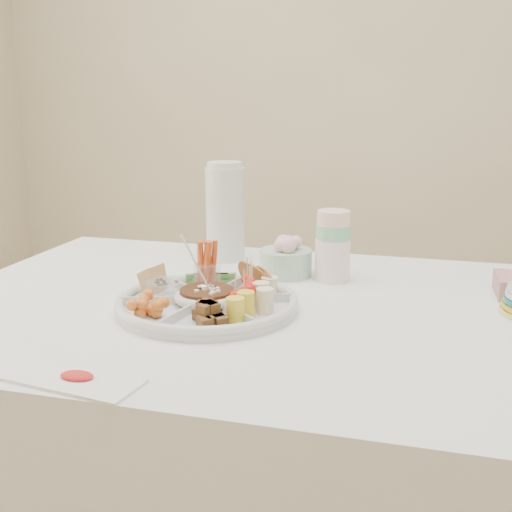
# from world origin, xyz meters

# --- Properties ---
(wall_back) EXTENTS (4.00, 0.02, 2.70)m
(wall_back) POSITION_xyz_m (0.00, 2.00, 1.35)
(wall_back) COLOR beige
(wall_back) RESTS_ON ground
(dining_table) EXTENTS (1.52, 1.02, 0.76)m
(dining_table) POSITION_xyz_m (0.00, 0.00, 0.38)
(dining_table) COLOR white
(dining_table) RESTS_ON floor
(party_tray) EXTENTS (0.49, 0.49, 0.04)m
(party_tray) POSITION_xyz_m (-0.13, -0.07, 0.78)
(party_tray) COLOR silver
(party_tray) RESTS_ON dining_table
(bean_dip) EXTENTS (0.15, 0.15, 0.04)m
(bean_dip) POSITION_xyz_m (-0.13, -0.07, 0.79)
(bean_dip) COLOR #3A1E11
(bean_dip) RESTS_ON party_tray
(tortillas) EXTENTS (0.13, 0.13, 0.06)m
(tortillas) POSITION_xyz_m (-0.04, 0.03, 0.80)
(tortillas) COLOR #945F2F
(tortillas) RESTS_ON party_tray
(carrot_cucumber) EXTENTS (0.16, 0.16, 0.11)m
(carrot_cucumber) POSITION_xyz_m (-0.17, 0.06, 0.82)
(carrot_cucumber) COLOR #D95521
(carrot_cucumber) RESTS_ON party_tray
(pita_raisins) EXTENTS (0.16, 0.16, 0.07)m
(pita_raisins) POSITION_xyz_m (-0.26, -0.04, 0.80)
(pita_raisins) COLOR #E39B56
(pita_raisins) RESTS_ON party_tray
(cherries) EXTENTS (0.13, 0.13, 0.04)m
(cherries) POSITION_xyz_m (-0.21, -0.16, 0.79)
(cherries) COLOR orange
(cherries) RESTS_ON party_tray
(granola_chunks) EXTENTS (0.13, 0.13, 0.04)m
(granola_chunks) POSITION_xyz_m (-0.08, -0.19, 0.79)
(granola_chunks) COLOR brown
(granola_chunks) RESTS_ON party_tray
(banana_tomato) EXTENTS (0.15, 0.15, 0.10)m
(banana_tomato) POSITION_xyz_m (0.00, -0.09, 0.82)
(banana_tomato) COLOR #D3C266
(banana_tomato) RESTS_ON party_tray
(cup_stack) EXTENTS (0.11, 0.11, 0.24)m
(cup_stack) POSITION_xyz_m (0.09, 0.23, 0.88)
(cup_stack) COLOR #B4CFA8
(cup_stack) RESTS_ON dining_table
(thermos) EXTENTS (0.11, 0.11, 0.27)m
(thermos) POSITION_xyz_m (-0.22, 0.36, 0.90)
(thermos) COLOR silver
(thermos) RESTS_ON dining_table
(flower_bowl) EXTENTS (0.14, 0.14, 0.10)m
(flower_bowl) POSITION_xyz_m (-0.03, 0.24, 0.81)
(flower_bowl) COLOR silver
(flower_bowl) RESTS_ON dining_table
(placemat) EXTENTS (0.29, 0.13, 0.01)m
(placemat) POSITION_xyz_m (-0.24, -0.45, 0.76)
(placemat) COLOR white
(placemat) RESTS_ON dining_table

